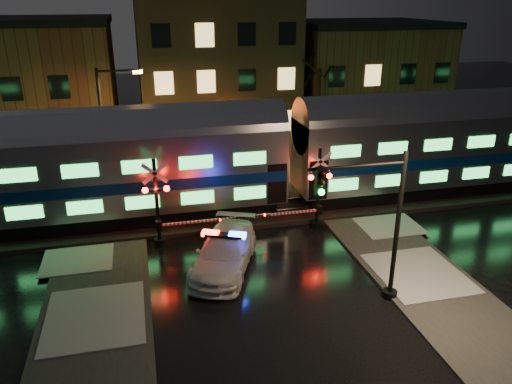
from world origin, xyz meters
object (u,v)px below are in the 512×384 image
(police_car, at_px, (224,252))
(crossing_signal_right, at_px, (312,198))
(crossing_signal_left, at_px, (165,211))
(streetlight, at_px, (108,126))
(traffic_light, at_px, (375,227))

(police_car, xyz_separation_m, crossing_signal_right, (4.87, 2.79, 0.95))
(police_car, distance_m, crossing_signal_left, 3.70)
(streetlight, bearing_deg, crossing_signal_right, -34.76)
(crossing_signal_left, xyz_separation_m, streetlight, (-2.54, 6.69, 2.52))
(police_car, relative_size, crossing_signal_right, 0.98)
(crossing_signal_right, distance_m, streetlight, 12.01)
(streetlight, bearing_deg, police_car, -63.26)
(crossing_signal_right, relative_size, streetlight, 0.80)
(police_car, relative_size, traffic_light, 0.97)
(crossing_signal_left, bearing_deg, police_car, -51.30)
(police_car, bearing_deg, traffic_light, -14.45)
(crossing_signal_right, xyz_separation_m, streetlight, (-9.64, 6.69, 2.54))
(police_car, distance_m, traffic_light, 6.62)
(traffic_light, bearing_deg, streetlight, 127.34)
(crossing_signal_left, distance_m, streetlight, 7.59)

